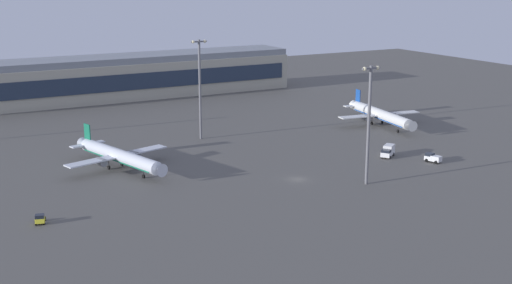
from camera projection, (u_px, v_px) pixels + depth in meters
The scene contains 9 objects.
ground_plane at pixel (297, 179), 156.10m from camera, with size 416.00×416.00×0.00m, color #56544F.
terminal_building at pixel (120, 77), 257.22m from camera, with size 139.58×22.40×16.40m.
airplane_far_stand at pixel (119, 156), 163.39m from camera, with size 27.63×35.19×9.18m.
airplane_terminal_side at pixel (380, 115), 210.92m from camera, with size 28.25×36.17×9.29m.
pushback_tug at pixel (40, 219), 127.85m from camera, with size 2.59×3.45×2.05m.
catering_truck at pixel (388, 151), 175.14m from camera, with size 5.99×5.14×3.05m.
maintenance_van at pixel (433, 158), 170.08m from camera, with size 3.12×4.54×2.25m.
apron_light_east at pixel (200, 84), 190.62m from camera, with size 4.80×0.90×29.08m.
apron_light_west at pixel (369, 118), 148.86m from camera, with size 4.80×0.90×27.48m.
Camera 1 is at (-80.12, -126.10, 47.13)m, focal length 46.35 mm.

